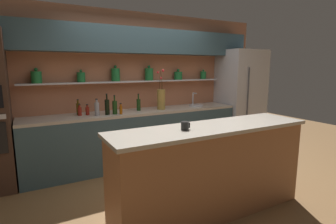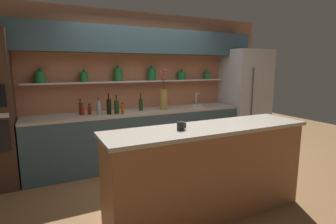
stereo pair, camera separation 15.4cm
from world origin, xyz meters
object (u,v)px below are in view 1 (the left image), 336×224
(bottle_spirit_5, at_px, (97,109))
(bottle_oil_8, at_px, (78,108))
(bottle_sauce_6, at_px, (80,111))
(refrigerator, at_px, (240,99))
(coffee_mug, at_px, (185,126))
(sink_fixture, at_px, (196,105))
(bottle_wine_0, at_px, (107,107))
(flower_vase, at_px, (161,99))
(bottle_sauce_3, at_px, (121,109))
(bottle_wine_7, at_px, (139,104))
(bottle_sauce_2, at_px, (87,111))
(bottle_wine_1, at_px, (115,107))
(bottle_sauce_4, at_px, (97,110))

(bottle_spirit_5, distance_m, bottle_oil_8, 0.31)
(bottle_sauce_6, bearing_deg, refrigerator, -1.13)
(bottle_sauce_6, relative_size, coffee_mug, 1.74)
(refrigerator, bearing_deg, sink_fixture, 177.42)
(bottle_oil_8, bearing_deg, bottle_wine_0, -26.64)
(flower_vase, bearing_deg, bottle_sauce_3, -171.02)
(bottle_spirit_5, distance_m, bottle_wine_7, 0.75)
(flower_vase, xyz_separation_m, bottle_sauce_3, (-0.78, -0.12, -0.11))
(sink_fixture, relative_size, coffee_mug, 2.70)
(bottle_sauce_2, bearing_deg, bottle_wine_1, -18.56)
(sink_fixture, bearing_deg, bottle_sauce_6, 179.61)
(bottle_wine_0, distance_m, coffee_mug, 1.80)
(bottle_sauce_4, xyz_separation_m, bottle_spirit_5, (-0.04, -0.14, 0.04))
(bottle_sauce_4, bearing_deg, bottle_wine_1, -29.89)
(bottle_wine_0, xyz_separation_m, bottle_sauce_4, (-0.12, 0.14, -0.06))
(bottle_sauce_3, bearing_deg, bottle_sauce_2, 158.02)
(bottle_wine_1, relative_size, bottle_sauce_3, 1.72)
(sink_fixture, xyz_separation_m, bottle_wine_0, (-1.75, -0.12, 0.10))
(flower_vase, xyz_separation_m, bottle_sauce_4, (-1.10, 0.08, -0.12))
(bottle_wine_0, relative_size, bottle_wine_7, 1.15)
(bottle_spirit_5, bearing_deg, bottle_sauce_2, 131.42)
(bottle_wine_0, bearing_deg, sink_fixture, 3.91)
(bottle_sauce_2, height_order, bottle_sauce_3, bottle_sauce_3)
(bottle_wine_0, bearing_deg, flower_vase, 3.77)
(bottle_sauce_3, bearing_deg, bottle_sauce_4, 148.33)
(flower_vase, bearing_deg, sink_fixture, 4.07)
(refrigerator, height_order, bottle_spirit_5, refrigerator)
(refrigerator, relative_size, coffee_mug, 19.73)
(bottle_sauce_4, relative_size, bottle_oil_8, 0.65)
(flower_vase, xyz_separation_m, coffee_mug, (-0.67, -1.84, -0.05))
(refrigerator, bearing_deg, bottle_sauce_3, -177.21)
(bottle_wine_0, height_order, bottle_spirit_5, bottle_wine_0)
(sink_fixture, xyz_separation_m, bottle_wine_1, (-1.63, -0.12, 0.09))
(flower_vase, bearing_deg, refrigerator, 0.17)
(bottle_wine_1, xyz_separation_m, bottle_sauce_2, (-0.40, 0.13, -0.04))
(bottle_oil_8, bearing_deg, bottle_sauce_2, -28.19)
(refrigerator, xyz_separation_m, bottle_sauce_4, (-2.96, 0.07, -0.01))
(sink_fixture, height_order, bottle_oil_8, sink_fixture)
(sink_fixture, xyz_separation_m, coffee_mug, (-1.44, -1.89, 0.12))
(refrigerator, bearing_deg, bottle_sauce_2, 178.83)
(bottle_wine_7, distance_m, coffee_mug, 1.94)
(bottle_sauce_6, xyz_separation_m, bottle_wine_7, (0.97, 0.01, 0.03))
(bottle_oil_8, bearing_deg, bottle_sauce_3, -23.32)
(bottle_wine_1, distance_m, coffee_mug, 1.79)
(bottle_sauce_2, bearing_deg, bottle_sauce_6, -179.97)
(flower_vase, relative_size, bottle_sauce_2, 4.14)
(bottle_sauce_4, bearing_deg, refrigerator, -1.35)
(bottle_wine_7, relative_size, coffee_mug, 2.87)
(bottle_spirit_5, height_order, bottle_sauce_6, bottle_spirit_5)
(bottle_wine_0, bearing_deg, bottle_wine_7, 13.55)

